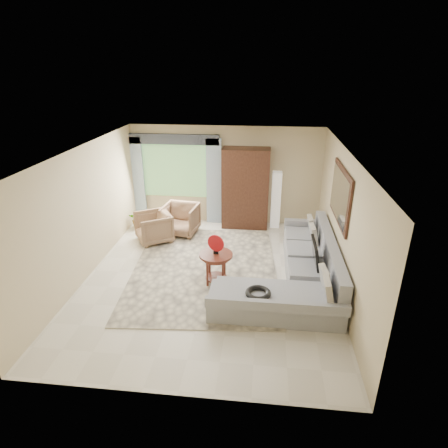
# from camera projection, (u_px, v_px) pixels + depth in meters

# --- Properties ---
(ground) EXTENTS (6.00, 6.00, 0.00)m
(ground) POSITION_uv_depth(u_px,v_px,m) (210.00, 277.00, 7.68)
(ground) COLOR silver
(ground) RESTS_ON ground
(area_rug) EXTENTS (3.30, 4.22, 0.02)m
(area_rug) POSITION_uv_depth(u_px,v_px,m) (205.00, 269.00, 7.98)
(area_rug) COLOR beige
(area_rug) RESTS_ON ground
(sectional_sofa) EXTENTS (2.30, 3.46, 0.90)m
(sectional_sofa) POSITION_uv_depth(u_px,v_px,m) (300.00, 275.00, 7.23)
(sectional_sofa) COLOR #A1A3A9
(sectional_sofa) RESTS_ON ground
(tv_screen) EXTENTS (0.14, 0.74, 0.48)m
(tv_screen) POSITION_uv_depth(u_px,v_px,m) (315.00, 253.00, 7.11)
(tv_screen) COLOR black
(tv_screen) RESTS_ON sectional_sofa
(garden_hose) EXTENTS (0.43, 0.43, 0.09)m
(garden_hose) POSITION_uv_depth(u_px,v_px,m) (258.00, 293.00, 6.18)
(garden_hose) COLOR black
(garden_hose) RESTS_ON sectional_sofa
(coffee_table) EXTENTS (0.65, 0.65, 0.65)m
(coffee_table) POSITION_uv_depth(u_px,v_px,m) (216.00, 268.00, 7.35)
(coffee_table) COLOR #4C1C14
(coffee_table) RESTS_ON ground
(red_disc) EXTENTS (0.33, 0.13, 0.34)m
(red_disc) POSITION_uv_depth(u_px,v_px,m) (216.00, 243.00, 7.13)
(red_disc) COLOR #AB1116
(red_disc) RESTS_ON coffee_table
(armchair_left) EXTENTS (1.10, 1.09, 0.73)m
(armchair_left) POSITION_uv_depth(u_px,v_px,m) (154.00, 227.00, 9.10)
(armchair_left) COLOR #9C7455
(armchair_left) RESTS_ON ground
(armchair_right) EXTENTS (0.93, 0.95, 0.78)m
(armchair_right) POSITION_uv_depth(u_px,v_px,m) (180.00, 219.00, 9.50)
(armchair_right) COLOR #997353
(armchair_right) RESTS_ON ground
(potted_plant) EXTENTS (0.50, 0.44, 0.51)m
(potted_plant) POSITION_uv_depth(u_px,v_px,m) (139.00, 219.00, 9.89)
(potted_plant) COLOR #999999
(potted_plant) RESTS_ON ground
(armoire) EXTENTS (1.20, 0.55, 2.10)m
(armoire) POSITION_uv_depth(u_px,v_px,m) (246.00, 189.00, 9.69)
(armoire) COLOR black
(armoire) RESTS_ON ground
(floor_lamp) EXTENTS (0.24, 0.24, 1.50)m
(floor_lamp) POSITION_uv_depth(u_px,v_px,m) (276.00, 200.00, 9.79)
(floor_lamp) COLOR silver
(floor_lamp) RESTS_ON ground
(window) EXTENTS (1.80, 0.04, 1.40)m
(window) POSITION_uv_depth(u_px,v_px,m) (175.00, 171.00, 9.98)
(window) COLOR #669E59
(window) RESTS_ON wall_back
(curtain_left) EXTENTS (0.40, 0.08, 2.30)m
(curtain_left) POSITION_uv_depth(u_px,v_px,m) (137.00, 180.00, 10.10)
(curtain_left) COLOR #9EB7CC
(curtain_left) RESTS_ON ground
(curtain_right) EXTENTS (0.40, 0.08, 2.30)m
(curtain_right) POSITION_uv_depth(u_px,v_px,m) (214.00, 182.00, 9.89)
(curtain_right) COLOR #9EB7CC
(curtain_right) RESTS_ON ground
(valance) EXTENTS (2.40, 0.12, 0.26)m
(valance) POSITION_uv_depth(u_px,v_px,m) (173.00, 139.00, 9.58)
(valance) COLOR #1E232D
(valance) RESTS_ON wall_back
(wall_mirror) EXTENTS (0.05, 1.70, 1.05)m
(wall_mirror) POSITION_uv_depth(u_px,v_px,m) (340.00, 195.00, 7.06)
(wall_mirror) COLOR black
(wall_mirror) RESTS_ON wall_right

